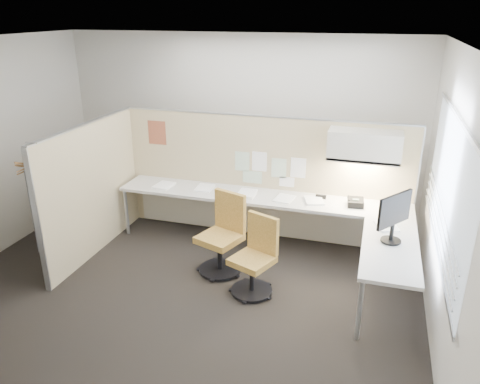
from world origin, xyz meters
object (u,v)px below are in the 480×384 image
(desk, at_px, (282,211))
(phone, at_px, (355,202))
(chair_right, at_px, (256,258))
(monitor, at_px, (394,215))
(chair_left, at_px, (223,236))

(desk, xyz_separation_m, phone, (0.93, 0.14, 0.18))
(chair_right, distance_m, monitor, 1.61)
(desk, distance_m, chair_right, 1.04)
(desk, height_order, chair_right, chair_right)
(chair_left, height_order, monitor, monitor)
(desk, xyz_separation_m, chair_right, (-0.09, -1.02, -0.17))
(chair_left, bearing_deg, desk, 67.85)
(desk, relative_size, chair_right, 4.37)
(phone, bearing_deg, chair_left, -158.54)
(desk, distance_m, phone, 0.96)
(chair_right, bearing_deg, desk, 107.16)
(chair_left, xyz_separation_m, phone, (1.53, 0.81, 0.31))
(desk, distance_m, monitor, 1.63)
(chair_right, height_order, monitor, monitor)
(desk, height_order, chair_left, chair_left)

